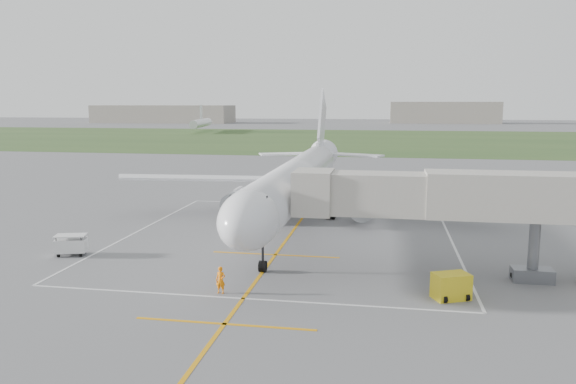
% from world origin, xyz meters
% --- Properties ---
extents(ground, '(700.00, 700.00, 0.00)m').
position_xyz_m(ground, '(0.00, 0.00, 0.00)').
color(ground, '#5F5F62').
rests_on(ground, ground).
extents(grass_strip, '(700.00, 120.00, 0.02)m').
position_xyz_m(grass_strip, '(0.00, 130.00, 0.01)').
color(grass_strip, '#2D4A20').
rests_on(grass_strip, ground).
extents(apron_markings, '(28.20, 60.00, 0.01)m').
position_xyz_m(apron_markings, '(0.00, -5.82, 0.01)').
color(apron_markings, orange).
rests_on(apron_markings, ground).
extents(airliner, '(38.93, 46.75, 13.52)m').
position_xyz_m(airliner, '(-0.00, 0.75, 4.39)').
color(airliner, silver).
rests_on(airliner, ground).
extents(jet_bridge, '(23.40, 5.00, 7.20)m').
position_xyz_m(jet_bridge, '(15.72, -13.50, 4.74)').
color(jet_bridge, gray).
rests_on(jet_bridge, ground).
extents(gpu_unit, '(2.47, 2.12, 1.57)m').
position_xyz_m(gpu_unit, '(12.35, -17.85, 0.78)').
color(gpu_unit, gold).
rests_on(gpu_unit, ground).
extents(baggage_cart, '(2.60, 1.96, 1.60)m').
position_xyz_m(baggage_cart, '(-15.57, -12.82, 0.82)').
color(baggage_cart, silver).
rests_on(baggage_cart, ground).
extents(ramp_worker_nose, '(0.65, 0.46, 1.69)m').
position_xyz_m(ramp_worker_nose, '(-1.60, -19.31, 0.85)').
color(ramp_worker_nose, orange).
rests_on(ramp_worker_nose, ground).
extents(ramp_worker_wing, '(1.17, 1.06, 1.95)m').
position_xyz_m(ramp_worker_wing, '(-5.46, 0.53, 0.97)').
color(ramp_worker_wing, '#FF6408').
rests_on(ramp_worker_wing, ground).
extents(distant_hangars, '(345.00, 49.00, 12.00)m').
position_xyz_m(distant_hangars, '(-16.15, 265.19, 5.17)').
color(distant_hangars, gray).
rests_on(distant_hangars, ground).
extents(distant_aircraft, '(174.89, 43.43, 8.85)m').
position_xyz_m(distant_aircraft, '(16.47, 170.78, 3.59)').
color(distant_aircraft, silver).
rests_on(distant_aircraft, ground).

